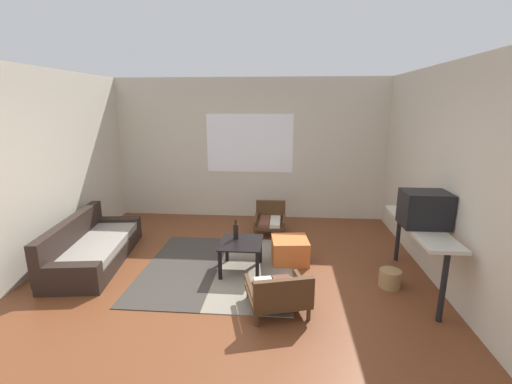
{
  "coord_description": "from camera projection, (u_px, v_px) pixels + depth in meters",
  "views": [
    {
      "loc": [
        0.69,
        -3.8,
        2.21
      ],
      "look_at": [
        0.28,
        1.08,
        0.98
      ],
      "focal_mm": 24.74,
      "sensor_mm": 36.0,
      "label": 1
    }
  ],
  "objects": [
    {
      "name": "armchair_by_window",
      "position": [
        270.0,
        219.0,
        6.19
      ],
      "size": [
        0.53,
        0.62,
        0.53
      ],
      "color": "#472D19",
      "rests_on": "ground"
    },
    {
      "name": "side_wall_left",
      "position": [
        18.0,
        174.0,
        4.44
      ],
      "size": [
        0.12,
        6.6,
        2.7
      ],
      "primitive_type": "cube",
      "color": "beige",
      "rests_on": "ground"
    },
    {
      "name": "ottoman_orange",
      "position": [
        290.0,
        250.0,
        5.07
      ],
      "size": [
        0.56,
        0.56,
        0.34
      ],
      "primitive_type": "cube",
      "rotation": [
        0.0,
        0.0,
        0.11
      ],
      "color": "#D1662D",
      "rests_on": "ground"
    },
    {
      "name": "coffee_table",
      "position": [
        241.0,
        247.0,
        4.73
      ],
      "size": [
        0.56,
        0.63,
        0.42
      ],
      "color": "black",
      "rests_on": "ground"
    },
    {
      "name": "far_wall_with_window",
      "position": [
        250.0,
        149.0,
        6.89
      ],
      "size": [
        5.6,
        0.13,
        2.7
      ],
      "color": "beige",
      "rests_on": "ground"
    },
    {
      "name": "couch",
      "position": [
        92.0,
        248.0,
        5.04
      ],
      "size": [
        1.03,
        2.03,
        0.65
      ],
      "color": "black",
      "rests_on": "ground"
    },
    {
      "name": "ground_plane",
      "position": [
        225.0,
        292.0,
        4.26
      ],
      "size": [
        7.8,
        7.8,
        0.0
      ],
      "primitive_type": "plane",
      "color": "brown"
    },
    {
      "name": "armchair_striped_foreground",
      "position": [
        279.0,
        293.0,
        3.79
      ],
      "size": [
        0.77,
        0.76,
        0.5
      ],
      "color": "#472D19",
      "rests_on": "ground"
    },
    {
      "name": "area_rug",
      "position": [
        219.0,
        268.0,
        4.87
      ],
      "size": [
        2.03,
        2.18,
        0.01
      ],
      "color": "#38332D",
      "rests_on": "ground"
    },
    {
      "name": "glass_bottle",
      "position": [
        236.0,
        231.0,
        4.79
      ],
      "size": [
        0.07,
        0.07,
        0.27
      ],
      "color": "black",
      "rests_on": "coffee_table"
    },
    {
      "name": "clay_vase",
      "position": [
        411.0,
        206.0,
        4.54
      ],
      "size": [
        0.23,
        0.23,
        0.31
      ],
      "color": "brown",
      "rests_on": "console_shelf"
    },
    {
      "name": "console_shelf",
      "position": [
        420.0,
        232.0,
        4.24
      ],
      "size": [
        0.39,
        1.61,
        0.81
      ],
      "color": "beige",
      "rests_on": "ground"
    },
    {
      "name": "wicker_basket",
      "position": [
        390.0,
        278.0,
        4.36
      ],
      "size": [
        0.26,
        0.26,
        0.22
      ],
      "primitive_type": "cylinder",
      "color": "#9E7A4C",
      "rests_on": "ground"
    },
    {
      "name": "side_wall_right",
      "position": [
        458.0,
        182.0,
        4.01
      ],
      "size": [
        0.12,
        6.6,
        2.7
      ],
      "primitive_type": "cube",
      "color": "beige",
      "rests_on": "ground"
    },
    {
      "name": "crt_television",
      "position": [
        424.0,
        209.0,
        4.12
      ],
      "size": [
        0.51,
        0.41,
        0.42
      ],
      "color": "black",
      "rests_on": "console_shelf"
    }
  ]
}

